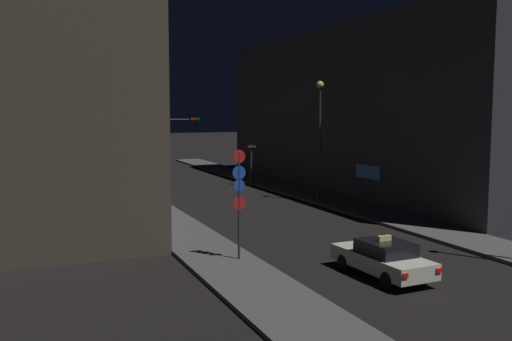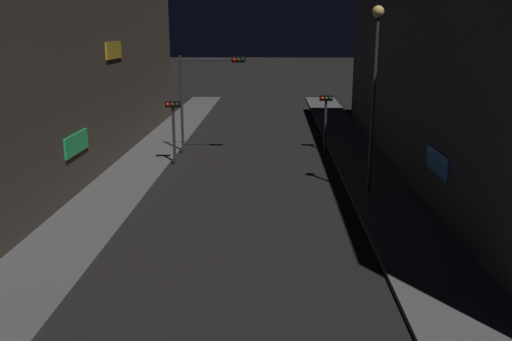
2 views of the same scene
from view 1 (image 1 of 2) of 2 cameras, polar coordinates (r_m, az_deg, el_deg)
sidewalk_left at (r=39.53m, az=-11.34°, el=-3.21°), size 3.06×63.83×0.18m
sidewalk_right at (r=43.63m, az=4.75°, el=-2.25°), size 3.06×63.83×0.18m
building_facade_left at (r=40.95m, az=-22.19°, el=6.21°), size 11.29×33.50×13.61m
building_facade_right at (r=46.99m, az=11.42°, el=5.86°), size 9.79×35.10×12.64m
taxi at (r=22.54m, az=12.58°, el=-8.55°), size 2.01×4.53×1.62m
traffic_light_overhead at (r=44.54m, az=-8.71°, el=3.19°), size 3.93×0.41×5.90m
traffic_light_left_kerb at (r=41.51m, az=-9.55°, el=0.79°), size 0.80×0.41×3.66m
traffic_light_right_kerb at (r=48.12m, az=-0.48°, el=1.47°), size 0.80×0.41×3.52m
sign_pole_left at (r=23.55m, az=-1.72°, el=-2.40°), size 0.57×0.10×4.57m
street_lamp_far_block at (r=39.68m, az=6.39°, el=5.00°), size 0.51×0.51×8.19m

